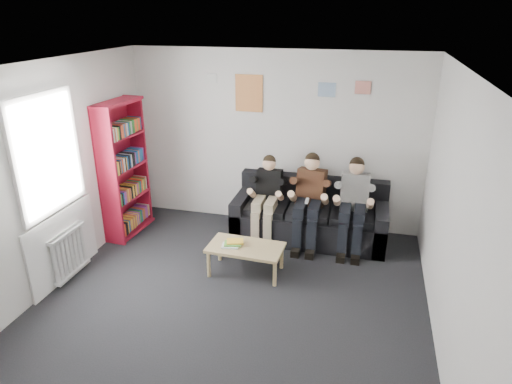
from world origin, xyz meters
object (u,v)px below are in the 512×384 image
Objects in this scene: sofa at (310,218)px; bookshelf at (125,169)px; coffee_table at (246,249)px; person_middle at (309,201)px; person_left at (266,199)px; person_right at (353,206)px.

sofa is 1.10× the size of bookshelf.
person_middle is (0.66, 1.01, 0.33)m from coffee_table.
bookshelf is at bearing -165.66° from person_middle.
person_left is at bearing 12.42° from bookshelf.
sofa is 0.41m from person_middle.
person_middle is 0.62m from person_right.
bookshelf is 1.52× the size of person_middle.
bookshelf is at bearing -172.76° from person_left.
sofa is at bearing 159.97° from person_right.
person_right is (1.28, 1.02, 0.32)m from coffee_table.
person_right is (0.62, -0.20, 0.35)m from sofa.
sofa is at bearing 61.57° from coffee_table.
person_middle is at bearing 56.99° from coffee_table.
bookshelf is at bearing -169.72° from sofa.
person_right reaches higher than coffee_table.
person_left is (2.09, 0.29, -0.38)m from bookshelf.
coffee_table is at bearing -15.01° from bookshelf.
person_middle is 1.01× the size of person_right.
coffee_table is 1.25m from person_middle.
bookshelf is 2.75m from person_middle.
person_middle is (-0.00, -0.20, 0.36)m from sofa.
person_middle is (2.72, 0.29, -0.35)m from bookshelf.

